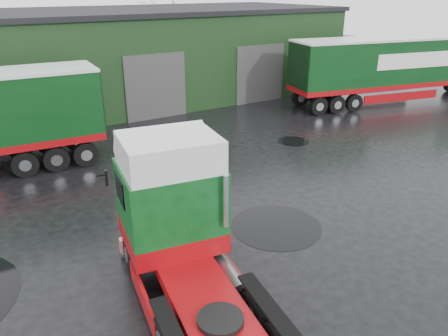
{
  "coord_description": "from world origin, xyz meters",
  "views": [
    {
      "loc": [
        -8.68,
        -11.06,
        7.82
      ],
      "look_at": [
        -0.95,
        1.29,
        1.7
      ],
      "focal_mm": 35.0,
      "sensor_mm": 36.0,
      "label": 1
    }
  ],
  "objects_px": {
    "hero_tractor": "(194,240)",
    "lorry_right": "(383,71)",
    "tree_back_b": "(163,30)",
    "warehouse": "(121,55)",
    "wash_bucket": "(226,239)"
  },
  "relations": [
    {
      "from": "warehouse",
      "to": "hero_tractor",
      "type": "xyz_separation_m",
      "value": [
        -6.5,
        -23.0,
        -1.02
      ]
    },
    {
      "from": "hero_tractor",
      "to": "tree_back_b",
      "type": "relative_size",
      "value": 0.92
    },
    {
      "from": "lorry_right",
      "to": "wash_bucket",
      "type": "height_order",
      "value": "lorry_right"
    },
    {
      "from": "warehouse",
      "to": "wash_bucket",
      "type": "distance_m",
      "value": 21.33
    },
    {
      "from": "lorry_right",
      "to": "wash_bucket",
      "type": "distance_m",
      "value": 21.53
    },
    {
      "from": "tree_back_b",
      "to": "hero_tractor",
      "type": "bearing_deg",
      "value": -113.72
    },
    {
      "from": "hero_tractor",
      "to": "lorry_right",
      "type": "relative_size",
      "value": 0.39
    },
    {
      "from": "wash_bucket",
      "to": "tree_back_b",
      "type": "distance_m",
      "value": 33.21
    },
    {
      "from": "lorry_right",
      "to": "tree_back_b",
      "type": "height_order",
      "value": "tree_back_b"
    },
    {
      "from": "wash_bucket",
      "to": "lorry_right",
      "type": "bearing_deg",
      "value": 26.96
    },
    {
      "from": "hero_tractor",
      "to": "lorry_right",
      "type": "distance_m",
      "value": 24.6
    },
    {
      "from": "hero_tractor",
      "to": "wash_bucket",
      "type": "xyz_separation_m",
      "value": [
        2.38,
        2.29,
        -1.98
      ]
    },
    {
      "from": "wash_bucket",
      "to": "tree_back_b",
      "type": "height_order",
      "value": "tree_back_b"
    },
    {
      "from": "hero_tractor",
      "to": "warehouse",
      "type": "bearing_deg",
      "value": 83.21
    },
    {
      "from": "warehouse",
      "to": "hero_tractor",
      "type": "bearing_deg",
      "value": -105.78
    }
  ]
}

